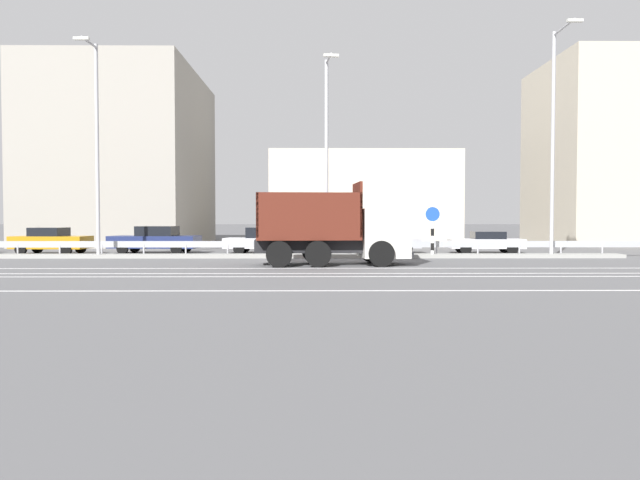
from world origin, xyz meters
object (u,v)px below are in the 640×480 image
Objects in this scene: parked_car_4 at (380,241)px; parked_car_5 at (486,242)px; median_road_sign at (432,231)px; parked_car_2 at (156,240)px; parked_car_3 at (268,240)px; parked_car_1 at (51,241)px; dump_truck at (349,235)px; street_lamp_2 at (327,150)px; street_lamp_1 at (96,142)px; street_lamp_3 at (554,133)px.

parked_car_4 reaches higher than parked_car_5.
median_road_sign reaches higher than parked_car_2.
median_road_sign is at bearing 29.34° from parked_car_4.
parked_car_3 is 1.20× the size of parked_car_5.
parked_car_2 reaches higher than parked_car_1.
dump_truck is 11.25m from parked_car_5.
street_lamp_2 reaches higher than parked_car_2.
parked_car_2 reaches higher than parked_car_4.
dump_truck is 1.32× the size of parked_car_2.
dump_truck is at bearing -19.76° from street_lamp_1.
dump_truck is 17.38m from parked_car_1.
median_road_sign is 6.48m from street_lamp_2.
street_lamp_3 reaches higher than parked_car_3.
parked_car_5 is (8.75, 3.67, -4.59)m from street_lamp_2.
parked_car_3 reaches higher than parked_car_1.
parked_car_4 is (6.14, 0.14, -0.03)m from parked_car_3.
street_lamp_3 reaches higher than parked_car_5.
street_lamp_1 is 0.94× the size of street_lamp_3.
street_lamp_3 is at bearing 0.52° from street_lamp_2.
parked_car_4 is at bearing 90.37° from parked_car_5.
street_lamp_2 reaches higher than parked_car_1.
street_lamp_3 is 2.71× the size of parked_car_5.
parked_car_5 is (19.81, 3.69, -4.95)m from street_lamp_1.
parked_car_2 is 6.16m from parked_car_3.
parked_car_4 is at bearing 95.13° from parked_car_3.
street_lamp_3 is at bearing 109.38° from dump_truck.
street_lamp_2 is at bearing -172.99° from dump_truck.
median_road_sign is at bearing -99.89° from parked_car_2.
parked_car_2 is at bearing -90.17° from parked_car_4.
street_lamp_1 is 2.41× the size of parked_car_4.
parked_car_3 is at bearing -88.91° from parked_car_4.
street_lamp_2 is 1.95× the size of parked_car_2.
parked_car_2 is at bearing 156.67° from street_lamp_2.
street_lamp_2 is at bearing -179.48° from street_lamp_3.
median_road_sign reaches higher than parked_car_4.
street_lamp_3 is (22.09, 0.12, 0.44)m from street_lamp_1.
dump_truck is 2.59× the size of median_road_sign.
street_lamp_1 is 10.09m from parked_car_3.
street_lamp_2 is at bearing 0.13° from street_lamp_1.
street_lamp_1 is 2.10× the size of parked_car_2.
street_lamp_3 reaches higher than street_lamp_2.
parked_car_2 is (-9.29, 4.01, -4.48)m from street_lamp_2.
street_lamp_3 is at bearing -96.09° from parked_car_2.
parked_car_4 is at bearing 16.03° from street_lamp_1.
street_lamp_3 is 2.24× the size of parked_car_2.
parked_car_4 is (3.01, 4.02, -4.54)m from street_lamp_2.
parked_car_5 is at bearing 95.40° from parked_car_1.
dump_truck is 1.52× the size of parked_car_4.
street_lamp_2 is (11.06, 0.03, -0.36)m from street_lamp_1.
parked_car_1 is 1.01× the size of parked_car_5.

